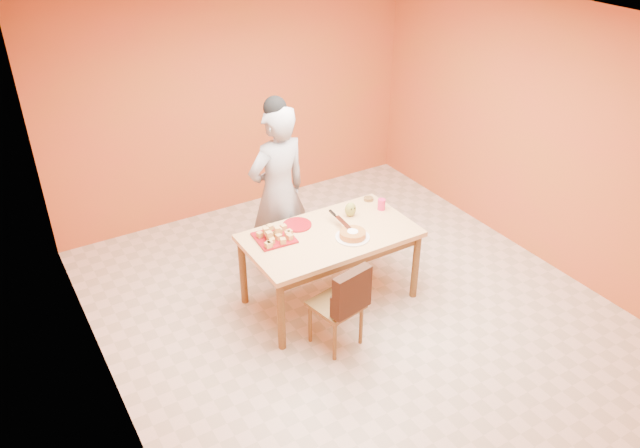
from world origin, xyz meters
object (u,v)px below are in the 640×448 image
pastry_platter (274,238)px  magenta_glass (381,204)px  dining_table (330,242)px  sponge_cake (353,234)px  dining_chair (337,303)px  person (278,193)px  red_dinner_plate (297,225)px  checker_tin (369,199)px  egg_ornament (350,209)px

pastry_platter → magenta_glass: magenta_glass is taller
dining_table → sponge_cake: sponge_cake is taller
dining_table → dining_chair: 0.70m
pastry_platter → magenta_glass: bearing=-2.7°
dining_table → person: bearing=103.1°
dining_table → dining_chair: size_ratio=1.85×
dining_chair → red_dinner_plate: size_ratio=3.16×
red_dinner_plate → checker_tin: size_ratio=2.82×
red_dinner_plate → egg_ornament: size_ratio=1.88×
pastry_platter → dining_chair: bearing=-75.8°
dining_table → egg_ornament: bearing=27.4°
red_dinner_plate → sponge_cake: size_ratio=1.12×
dining_chair → egg_ornament: (0.64, 0.77, 0.38)m
checker_tin → magenta_glass: bearing=-90.0°
dining_chair → magenta_glass: magenta_glass is taller
person → egg_ornament: 0.74m
sponge_cake → magenta_glass: bearing=29.1°
egg_ornament → checker_tin: bearing=10.6°
dining_table → red_dinner_plate: size_ratio=5.84×
magenta_glass → checker_tin: 0.22m
dining_chair → checker_tin: size_ratio=8.91×
sponge_cake → egg_ornament: egg_ornament is taller
magenta_glass → checker_tin: magenta_glass is taller
red_dinner_plate → checker_tin: checker_tin is taller
egg_ornament → magenta_glass: 0.34m
person → dining_chair: bearing=76.3°
dining_table → checker_tin: 0.77m
dining_table → egg_ornament: size_ratio=10.97×
dining_table → egg_ornament: egg_ornament is taller
dining_table → red_dinner_plate: bearing=124.2°
egg_ornament → checker_tin: size_ratio=1.50×
pastry_platter → red_dinner_plate: bearing=18.4°
pastry_platter → sponge_cake: 0.72m
dining_table → person: person is taller
person → red_dinner_plate: size_ratio=6.67×
person → sponge_cake: bearing=100.5°
egg_ornament → magenta_glass: egg_ornament is taller
dining_table → magenta_glass: (0.68, 0.13, 0.15)m
dining_chair → red_dinner_plate: bearing=72.6°
dining_table → person: size_ratio=0.88×
sponge_cake → person: bearing=108.7°
sponge_cake → dining_table: bearing=127.6°
pastry_platter → checker_tin: (1.17, 0.16, 0.00)m
dining_chair → checker_tin: (0.97, 0.94, 0.33)m
sponge_cake → egg_ornament: size_ratio=1.68×
sponge_cake → magenta_glass: (0.55, 0.30, 0.02)m
person → checker_tin: (0.85, -0.36, -0.14)m
pastry_platter → egg_ornament: size_ratio=2.33×
pastry_platter → magenta_glass: (1.17, -0.06, 0.05)m
magenta_glass → checker_tin: (0.00, 0.22, -0.04)m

